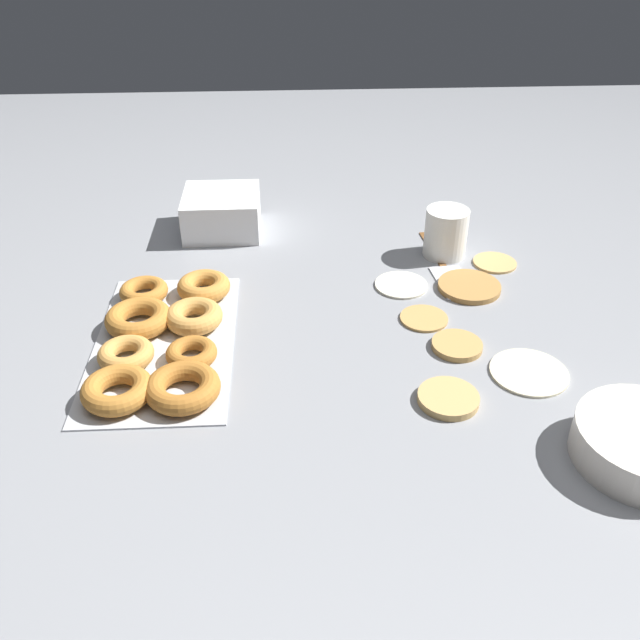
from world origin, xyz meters
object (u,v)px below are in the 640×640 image
Objects in this scene: pancake_3 at (457,345)px; pancake_5 at (448,398)px; paper_cup at (446,233)px; pancake_2 at (469,287)px; pancake_0 at (529,371)px; pancake_1 at (495,262)px; pancake_4 at (401,284)px; spatula at (448,274)px; donut_tray at (163,338)px; pancake_6 at (424,317)px; container_stack at (222,212)px.

pancake_5 is (0.13, -0.04, 0.00)m from pancake_3.
paper_cup reaches higher than pancake_5.
pancake_5 is at bearing -18.76° from pancake_2.
pancake_0 is 0.25m from pancake_2.
pancake_4 is at bearing -69.35° from pancake_1.
pancake_0 is 0.31m from spatula.
pancake_0 is 1.05× the size of pancake_2.
pancake_2 is at bearing 81.81° from pancake_4.
pancake_4 is 0.16m from paper_cup.
paper_cup is at bearing 169.09° from pancake_5.
pancake_0 is 0.58m from donut_tray.
spatula is (0.04, -0.10, -0.00)m from pancake_1.
pancake_2 is 0.12m from pancake_4.
pancake_6 is (-0.09, -0.04, -0.00)m from pancake_3.
pancake_2 is 0.19m from pancake_3.
pancake_0 is 1.43× the size of pancake_1.
paper_cup is (-0.23, 0.08, 0.04)m from pancake_6.
pancake_3 reaches higher than spatula.
pancake_0 is at bearing 7.69° from paper_cup.
paper_cup is at bearing -171.81° from pancake_2.
pancake_0 is 0.21m from pancake_6.
pancake_1 is 0.87× the size of paper_cup.
pancake_0 is 0.31m from pancake_4.
pancake_1 is 0.26m from pancake_6.
pancake_3 is 0.91× the size of pancake_5.
container_stack reaches higher than pancake_2.
donut_tray reaches higher than pancake_3.
pancake_4 reaches higher than spatula.
paper_cup is 0.36× the size of spatula.
pancake_3 is at bearing 16.76° from pancake_4.
pancake_4 is (-0.20, -0.06, -0.00)m from pancake_3.
pancake_0 and pancake_4 have the same top height.
container_stack reaches higher than pancake_3.
paper_cup is at bearing -172.31° from pancake_0.
paper_cup reaches higher than pancake_6.
pancake_2 is at bearing -38.53° from pancake_1.
pancake_1 is at bearing 71.79° from container_stack.
pancake_5 is 0.37m from spatula.
pancake_2 reaches higher than pancake_4.
donut_tray is at bearing -82.73° from pancake_6.
donut_tray is 2.57× the size of container_stack.
pancake_5 is 0.21m from pancake_6.
spatula is (-0.15, 0.07, -0.00)m from pancake_6.
donut_tray is at bearing -68.30° from pancake_1.
container_stack is 1.62× the size of paper_cup.
pancake_4 is 1.01× the size of paper_cup.
pancake_6 is 0.85× the size of paper_cup.
pancake_3 is (0.27, -0.14, 0.00)m from pancake_1.
pancake_6 is 0.17m from spatula.
pancake_1 and pancake_2 have the same top height.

